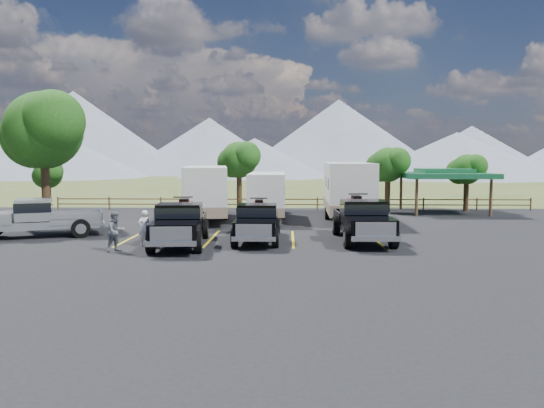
{
  "coord_description": "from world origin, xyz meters",
  "views": [
    {
      "loc": [
        1.74,
        -21.68,
        4.01
      ],
      "look_at": [
        0.92,
        5.8,
        1.6
      ],
      "focal_mm": 35.0,
      "sensor_mm": 36.0,
      "label": 1
    }
  ],
  "objects_px": {
    "rig_center": "(257,221)",
    "person_a": "(145,228)",
    "person_b": "(116,231)",
    "rig_left": "(180,223)",
    "rig_right": "(362,219)",
    "trailer_left": "(206,193)",
    "tree_big_nw": "(43,130)",
    "pavilion": "(443,175)",
    "trailer_right": "(348,190)",
    "trailer_center": "(267,195)",
    "pickup_silver": "(38,217)"
  },
  "relations": [
    {
      "from": "trailer_right",
      "to": "pickup_silver",
      "type": "xyz_separation_m",
      "value": [
        -16.3,
        -7.66,
        -0.91
      ]
    },
    {
      "from": "person_a",
      "to": "trailer_left",
      "type": "bearing_deg",
      "value": -133.82
    },
    {
      "from": "trailer_left",
      "to": "trailer_center",
      "type": "bearing_deg",
      "value": 3.8
    },
    {
      "from": "trailer_right",
      "to": "person_a",
      "type": "height_order",
      "value": "trailer_right"
    },
    {
      "from": "person_b",
      "to": "rig_left",
      "type": "bearing_deg",
      "value": -13.48
    },
    {
      "from": "trailer_right",
      "to": "trailer_left",
      "type": "bearing_deg",
      "value": -174.7
    },
    {
      "from": "tree_big_nw",
      "to": "trailer_right",
      "type": "bearing_deg",
      "value": 9.11
    },
    {
      "from": "pavilion",
      "to": "person_a",
      "type": "xyz_separation_m",
      "value": [
        -17.71,
        -15.19,
        -1.94
      ]
    },
    {
      "from": "tree_big_nw",
      "to": "pickup_silver",
      "type": "relative_size",
      "value": 1.18
    },
    {
      "from": "trailer_center",
      "to": "trailer_left",
      "type": "bearing_deg",
      "value": -169.33
    },
    {
      "from": "trailer_center",
      "to": "person_a",
      "type": "bearing_deg",
      "value": -117.23
    },
    {
      "from": "trailer_center",
      "to": "person_a",
      "type": "relative_size",
      "value": 5.33
    },
    {
      "from": "rig_right",
      "to": "trailer_center",
      "type": "height_order",
      "value": "trailer_center"
    },
    {
      "from": "trailer_left",
      "to": "trailer_right",
      "type": "bearing_deg",
      "value": -3.67
    },
    {
      "from": "tree_big_nw",
      "to": "rig_center",
      "type": "xyz_separation_m",
      "value": [
        12.84,
        -5.57,
        -4.6
      ]
    },
    {
      "from": "rig_center",
      "to": "tree_big_nw",
      "type": "bearing_deg",
      "value": 156.38
    },
    {
      "from": "rig_right",
      "to": "person_a",
      "type": "height_order",
      "value": "rig_right"
    },
    {
      "from": "rig_left",
      "to": "pickup_silver",
      "type": "xyz_separation_m",
      "value": [
        -7.61,
        2.18,
        -0.03
      ]
    },
    {
      "from": "tree_big_nw",
      "to": "rig_center",
      "type": "distance_m",
      "value": 14.73
    },
    {
      "from": "trailer_right",
      "to": "person_b",
      "type": "distance_m",
      "value": 16.09
    },
    {
      "from": "pavilion",
      "to": "trailer_center",
      "type": "distance_m",
      "value": 13.55
    },
    {
      "from": "pavilion",
      "to": "trailer_left",
      "type": "distance_m",
      "value": 17.37
    },
    {
      "from": "trailer_right",
      "to": "person_a",
      "type": "relative_size",
      "value": 6.49
    },
    {
      "from": "pavilion",
      "to": "trailer_center",
      "type": "relative_size",
      "value": 0.72
    },
    {
      "from": "trailer_left",
      "to": "person_a",
      "type": "bearing_deg",
      "value": -105.49
    },
    {
      "from": "rig_right",
      "to": "person_b",
      "type": "height_order",
      "value": "rig_right"
    },
    {
      "from": "trailer_left",
      "to": "trailer_right",
      "type": "relative_size",
      "value": 0.94
    },
    {
      "from": "tree_big_nw",
      "to": "rig_right",
      "type": "relative_size",
      "value": 1.19
    },
    {
      "from": "rig_right",
      "to": "trailer_left",
      "type": "xyz_separation_m",
      "value": [
        -8.69,
        7.72,
        0.73
      ]
    },
    {
      "from": "trailer_right",
      "to": "person_b",
      "type": "xyz_separation_m",
      "value": [
        -11.06,
        -11.63,
        -1.05
      ]
    },
    {
      "from": "tree_big_nw",
      "to": "person_b",
      "type": "xyz_separation_m",
      "value": [
        7.02,
        -8.73,
        -4.7
      ]
    },
    {
      "from": "pavilion",
      "to": "rig_center",
      "type": "bearing_deg",
      "value": -133.17
    },
    {
      "from": "rig_right",
      "to": "trailer_right",
      "type": "xyz_separation_m",
      "value": [
        0.24,
        8.33,
        0.85
      ]
    },
    {
      "from": "pavilion",
      "to": "rig_left",
      "type": "xyz_separation_m",
      "value": [
        -16.14,
        -14.92,
        -1.72
      ]
    },
    {
      "from": "rig_center",
      "to": "trailer_left",
      "type": "xyz_separation_m",
      "value": [
        -3.68,
        7.87,
        0.83
      ]
    },
    {
      "from": "rig_right",
      "to": "person_a",
      "type": "xyz_separation_m",
      "value": [
        -10.02,
        -1.79,
        -0.25
      ]
    },
    {
      "from": "trailer_center",
      "to": "person_a",
      "type": "distance_m",
      "value": 11.52
    },
    {
      "from": "rig_right",
      "to": "person_b",
      "type": "distance_m",
      "value": 11.32
    },
    {
      "from": "pavilion",
      "to": "pickup_silver",
      "type": "xyz_separation_m",
      "value": [
        -23.76,
        -12.73,
        -1.75
      ]
    },
    {
      "from": "rig_right",
      "to": "rig_left",
      "type": "bearing_deg",
      "value": -171.72
    },
    {
      "from": "rig_center",
      "to": "person_a",
      "type": "relative_size",
      "value": 3.68
    },
    {
      "from": "trailer_center",
      "to": "pavilion",
      "type": "bearing_deg",
      "value": 20.68
    },
    {
      "from": "rig_center",
      "to": "person_b",
      "type": "distance_m",
      "value": 6.62
    },
    {
      "from": "tree_big_nw",
      "to": "rig_center",
      "type": "height_order",
      "value": "tree_big_nw"
    },
    {
      "from": "rig_left",
      "to": "trailer_right",
      "type": "height_order",
      "value": "trailer_right"
    },
    {
      "from": "person_b",
      "to": "rig_right",
      "type": "bearing_deg",
      "value": -33.4
    },
    {
      "from": "rig_left",
      "to": "trailer_left",
      "type": "bearing_deg",
      "value": 86.52
    },
    {
      "from": "trailer_right",
      "to": "tree_big_nw",
      "type": "bearing_deg",
      "value": -169.44
    },
    {
      "from": "pavilion",
      "to": "rig_center",
      "type": "xyz_separation_m",
      "value": [
        -12.71,
        -13.54,
        -1.79
      ]
    },
    {
      "from": "trailer_left",
      "to": "rig_left",
      "type": "bearing_deg",
      "value": -96.05
    }
  ]
}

